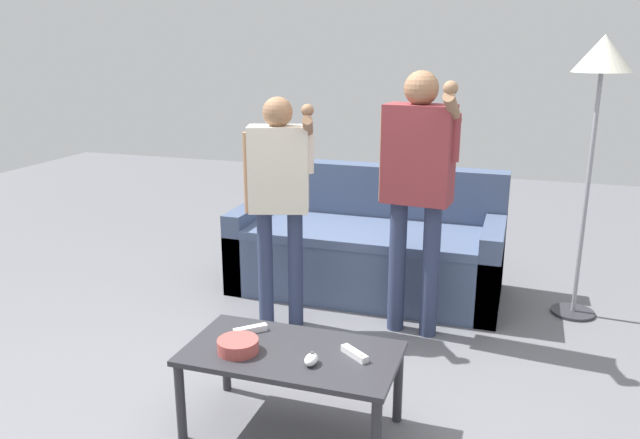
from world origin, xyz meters
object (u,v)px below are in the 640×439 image
(floor_lamp, at_px, (601,75))
(player_left, at_px, (279,186))
(game_remote_wand_far, at_px, (250,330))
(couch, at_px, (368,249))
(snack_bowl, at_px, (238,346))
(player_right, at_px, (418,174))
(coffee_table, at_px, (292,361))
(game_remote_nunchuk, at_px, (311,359))
(game_remote_wand_near, at_px, (354,354))

(floor_lamp, xyz_separation_m, player_left, (-1.80, -0.76, -0.65))
(player_left, bearing_deg, game_remote_wand_far, -76.98)
(couch, xyz_separation_m, snack_bowl, (-0.13, -1.91, 0.13))
(player_right, height_order, game_remote_wand_far, player_right)
(coffee_table, relative_size, game_remote_wand_far, 6.71)
(floor_lamp, bearing_deg, coffee_table, -126.23)
(game_remote_nunchuk, distance_m, player_left, 1.37)
(game_remote_nunchuk, bearing_deg, floor_lamp, 57.69)
(couch, distance_m, coffee_table, 1.83)
(game_remote_nunchuk, relative_size, game_remote_wand_far, 0.61)
(player_left, bearing_deg, player_right, 10.74)
(snack_bowl, bearing_deg, player_right, 66.13)
(couch, distance_m, game_remote_wand_far, 1.72)
(snack_bowl, bearing_deg, game_remote_wand_far, 98.07)
(game_remote_wand_far, bearing_deg, game_remote_wand_near, -8.13)
(player_right, distance_m, game_remote_wand_near, 1.31)
(game_remote_wand_far, bearing_deg, coffee_table, -24.14)
(floor_lamp, bearing_deg, game_remote_wand_near, -120.43)
(game_remote_wand_near, bearing_deg, player_left, 126.66)
(coffee_table, bearing_deg, game_remote_wand_near, 7.36)
(player_right, xyz_separation_m, game_remote_wand_near, (-0.06, -1.17, -0.59))
(snack_bowl, relative_size, game_remote_nunchuk, 2.12)
(game_remote_nunchuk, bearing_deg, player_left, 117.58)
(couch, distance_m, game_remote_wand_near, 1.83)
(coffee_table, bearing_deg, game_remote_nunchuk, -35.43)
(coffee_table, distance_m, game_remote_wand_far, 0.29)
(game_remote_wand_near, bearing_deg, floor_lamp, 59.57)
(game_remote_nunchuk, distance_m, game_remote_wand_far, 0.43)
(couch, relative_size, game_remote_wand_far, 13.14)
(coffee_table, distance_m, floor_lamp, 2.55)
(snack_bowl, xyz_separation_m, game_remote_wand_far, (-0.03, 0.19, -0.01))
(couch, xyz_separation_m, game_remote_nunchuk, (0.22, -1.91, 0.13))
(game_remote_nunchuk, distance_m, player_right, 1.43)
(couch, bearing_deg, game_remote_nunchuk, -83.43)
(floor_lamp, relative_size, game_remote_wand_near, 12.29)
(player_left, height_order, game_remote_wand_far, player_left)
(couch, bearing_deg, snack_bowl, -93.93)
(game_remote_wand_near, bearing_deg, snack_bowl, -167.04)
(game_remote_nunchuk, xyz_separation_m, game_remote_wand_far, (-0.38, 0.20, -0.01))
(game_remote_wand_near, bearing_deg, coffee_table, -172.64)
(game_remote_nunchuk, relative_size, game_remote_wand_near, 0.60)
(game_remote_nunchuk, xyz_separation_m, player_left, (-0.60, 1.14, 0.48))
(game_remote_wand_far, bearing_deg, floor_lamp, 47.03)
(coffee_table, relative_size, snack_bowl, 5.18)
(coffee_table, distance_m, player_right, 1.41)
(coffee_table, bearing_deg, floor_lamp, 53.77)
(game_remote_nunchuk, bearing_deg, snack_bowl, 178.65)
(couch, xyz_separation_m, game_remote_wand_far, (-0.16, -1.71, 0.12))
(floor_lamp, xyz_separation_m, player_right, (-0.98, -0.60, -0.56))
(couch, xyz_separation_m, floor_lamp, (1.42, -0.02, 1.26))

